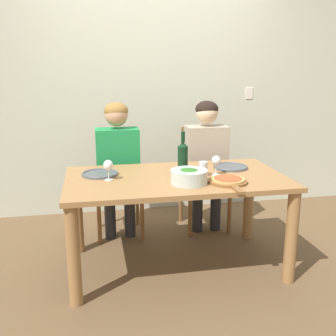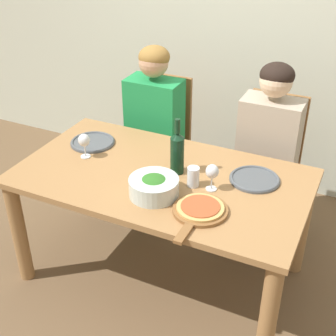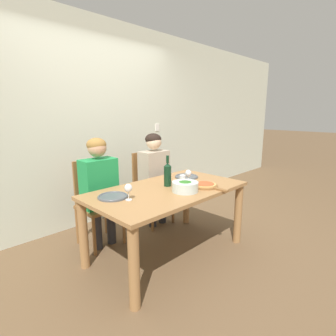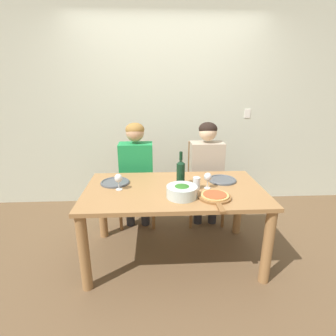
% 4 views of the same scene
% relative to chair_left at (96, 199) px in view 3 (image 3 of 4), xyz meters
% --- Properties ---
extents(ground_plane, '(40.00, 40.00, 0.00)m').
position_rel_chair_left_xyz_m(ground_plane, '(0.39, -0.78, -0.52)').
color(ground_plane, brown).
extents(back_wall, '(10.00, 0.06, 2.70)m').
position_rel_chair_left_xyz_m(back_wall, '(0.39, 0.58, 0.83)').
color(back_wall, beige).
rests_on(back_wall, ground).
extents(dining_table, '(1.63, 0.91, 0.73)m').
position_rel_chair_left_xyz_m(dining_table, '(0.39, -0.78, 0.09)').
color(dining_table, '#9E7042').
rests_on(dining_table, ground).
extents(chair_left, '(0.42, 0.42, 0.97)m').
position_rel_chair_left_xyz_m(chair_left, '(0.00, 0.00, 0.00)').
color(chair_left, brown).
rests_on(chair_left, ground).
extents(chair_right, '(0.42, 0.42, 0.97)m').
position_rel_chair_left_xyz_m(chair_right, '(0.82, 0.00, 0.00)').
color(chair_right, brown).
rests_on(chair_right, ground).
extents(person_woman, '(0.47, 0.51, 1.23)m').
position_rel_chair_left_xyz_m(person_woman, '(0.00, -0.12, 0.23)').
color(person_woman, '#28282D').
rests_on(person_woman, ground).
extents(person_man, '(0.47, 0.51, 1.23)m').
position_rel_chair_left_xyz_m(person_man, '(0.82, -0.12, 0.23)').
color(person_man, '#28282D').
rests_on(person_man, ground).
extents(wine_bottle, '(0.08, 0.08, 0.33)m').
position_rel_chair_left_xyz_m(wine_bottle, '(0.45, -0.72, 0.35)').
color(wine_bottle, black).
rests_on(wine_bottle, dining_table).
extents(broccoli_bowl, '(0.26, 0.26, 0.11)m').
position_rel_chair_left_xyz_m(broccoli_bowl, '(0.44, -0.98, 0.27)').
color(broccoli_bowl, silver).
rests_on(broccoli_bowl, dining_table).
extents(dinner_plate_left, '(0.28, 0.28, 0.02)m').
position_rel_chair_left_xyz_m(dinner_plate_left, '(-0.17, -0.63, 0.22)').
color(dinner_plate_left, '#4C5156').
rests_on(dinner_plate_left, dining_table).
extents(dinner_plate_right, '(0.28, 0.28, 0.02)m').
position_rel_chair_left_xyz_m(dinner_plate_right, '(0.88, -0.62, 0.22)').
color(dinner_plate_right, '#4C5156').
rests_on(dinner_plate_right, dining_table).
extents(pizza_on_board, '(0.28, 0.42, 0.04)m').
position_rel_chair_left_xyz_m(pizza_on_board, '(0.71, -1.02, 0.23)').
color(pizza_on_board, brown).
rests_on(pizza_on_board, dining_table).
extents(wine_glass_left, '(0.07, 0.07, 0.15)m').
position_rel_chair_left_xyz_m(wine_glass_left, '(-0.11, -0.79, 0.32)').
color(wine_glass_left, silver).
rests_on(wine_glass_left, dining_table).
extents(wine_glass_right, '(0.07, 0.07, 0.15)m').
position_rel_chair_left_xyz_m(wine_glass_right, '(0.69, -0.80, 0.32)').
color(wine_glass_right, silver).
rests_on(wine_glass_right, dining_table).
extents(water_tumbler, '(0.07, 0.07, 0.11)m').
position_rel_chair_left_xyz_m(water_tumbler, '(0.59, -0.81, 0.27)').
color(water_tumbler, silver).
rests_on(water_tumbler, dining_table).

